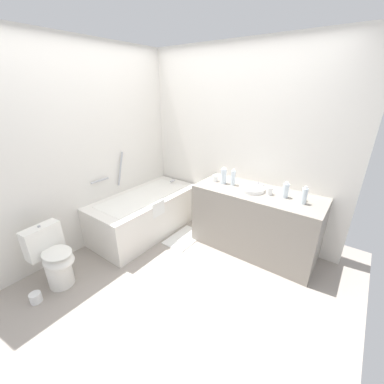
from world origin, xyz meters
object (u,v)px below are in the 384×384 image
drinking_glass_2 (303,197)px  toilet_paper_roll (36,298)px  sink_faucet (258,184)px  bath_mat (184,238)px  sink_basin (252,189)px  toilet (54,258)px  water_bottle_2 (224,176)px  bathtub (146,212)px  drinking_glass_1 (270,191)px  drinking_glass_0 (215,178)px  water_bottle_3 (233,178)px  water_bottle_1 (304,196)px  water_bottle_0 (286,190)px

drinking_glass_2 → toilet_paper_roll: (-2.17, 1.88, -0.81)m
sink_faucet → bath_mat: sink_faucet is taller
bath_mat → sink_basin: bearing=-66.6°
toilet → water_bottle_2: size_ratio=3.13×
water_bottle_2 → sink_faucet: bearing=-67.2°
bathtub → drinking_glass_1: bathtub is taller
bathtub → drinking_glass_0: size_ratio=18.34×
bath_mat → bathtub: bearing=104.7°
water_bottle_2 → water_bottle_3: water_bottle_2 is taller
sink_basin → water_bottle_2: water_bottle_2 is taller
water_bottle_1 → drinking_glass_1: (0.03, 0.38, -0.05)m
drinking_glass_0 → water_bottle_2: bearing=-92.6°
water_bottle_0 → water_bottle_1: water_bottle_1 is taller
sink_basin → bath_mat: 1.21m
toilet → toilet_paper_roll: bearing=-81.7°
water_bottle_1 → sink_basin: bearing=88.5°
water_bottle_0 → bath_mat: bearing=107.8°
bathtub → water_bottle_2: size_ratio=7.30×
water_bottle_3 → drinking_glass_2: water_bottle_3 is taller
drinking_glass_0 → toilet_paper_roll: bearing=160.2°
water_bottle_3 → drinking_glass_0: bearing=93.9°
sink_basin → water_bottle_3: 0.29m
water_bottle_3 → drinking_glass_2: bearing=-88.2°
sink_basin → water_bottle_1: water_bottle_1 is taller
water_bottle_2 → drinking_glass_2: 0.98m
drinking_glass_0 → bath_mat: size_ratio=0.15×
water_bottle_3 → water_bottle_1: bearing=-93.1°
toilet_paper_roll → drinking_glass_1: bearing=-35.6°
toilet → toilet_paper_roll: (-0.28, -0.07, -0.28)m
sink_faucet → drinking_glass_0: drinking_glass_0 is taller
bathtub → drinking_glass_1: bearing=-72.4°
water_bottle_3 → drinking_glass_2: size_ratio=2.61×
sink_faucet → toilet_paper_roll: bearing=150.4°
sink_faucet → water_bottle_1: size_ratio=0.76×
drinking_glass_0 → toilet_paper_roll: 2.41m
water_bottle_3 → toilet_paper_roll: (-2.15, 1.03, -0.87)m
water_bottle_0 → drinking_glass_0: 0.92m
sink_faucet → water_bottle_1: 0.63m
water_bottle_3 → drinking_glass_1: water_bottle_3 is taller
water_bottle_0 → toilet: bearing=136.8°
toilet → water_bottle_0: bearing=41.4°
water_bottle_2 → toilet: bearing=152.4°
sink_basin → water_bottle_0: (0.04, -0.39, 0.06)m
water_bottle_3 → drinking_glass_2: (0.03, -0.85, -0.06)m
drinking_glass_0 → water_bottle_1: bearing=-91.5°
toilet → drinking_glass_2: drinking_glass_2 is taller
sink_faucet → drinking_glass_0: bearing=107.0°
bathtub → drinking_glass_0: 1.15m
water_bottle_2 → water_bottle_3: 0.13m
bathtub → water_bottle_1: bearing=-76.3°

